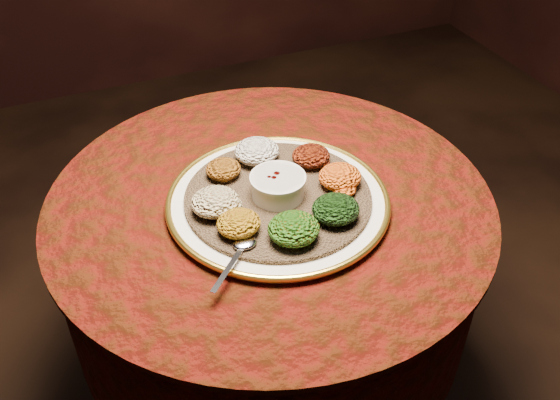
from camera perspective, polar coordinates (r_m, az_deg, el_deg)
name	(u,v)px	position (r m, az deg, el deg)	size (l,w,h in m)	color
table	(270,257)	(1.46, -0.89, -5.22)	(0.96, 0.96, 0.73)	black
platter	(278,201)	(1.31, -0.19, -0.10)	(0.47, 0.47, 0.02)	silver
injera	(278,197)	(1.30, -0.20, 0.27)	(0.39, 0.39, 0.01)	brown
stew_bowl	(278,185)	(1.28, -0.20, 1.42)	(0.12, 0.12, 0.05)	silver
spoon	(242,247)	(1.17, -3.46, -4.32)	(0.12, 0.12, 0.01)	silver
portion_ayib	(257,151)	(1.38, -2.15, 4.49)	(0.10, 0.10, 0.05)	white
portion_kitfo	(311,156)	(1.38, 2.85, 4.06)	(0.08, 0.08, 0.04)	black
portion_tikil	(340,177)	(1.32, 5.49, 2.14)	(0.09, 0.09, 0.04)	orange
portion_gomen	(336,209)	(1.23, 5.11, -0.83)	(0.10, 0.09, 0.05)	black
portion_mixveg	(294,229)	(1.18, 1.25, -2.63)	(0.10, 0.10, 0.05)	#923D09
portion_kik	(239,223)	(1.20, -3.79, -2.14)	(0.09, 0.08, 0.04)	#9F600E
portion_timatim	(215,202)	(1.25, -5.95, -0.18)	(0.10, 0.09, 0.05)	maroon
portion_shiro	(223,169)	(1.34, -5.20, 2.84)	(0.08, 0.07, 0.04)	brown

